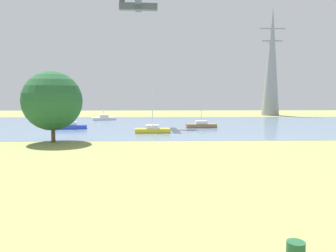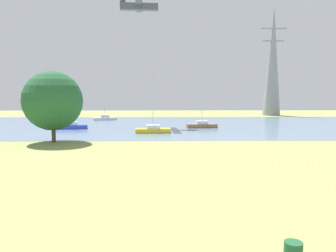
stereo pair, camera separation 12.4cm
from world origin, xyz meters
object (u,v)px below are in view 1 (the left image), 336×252
(light_aircraft, at_px, (138,6))
(electricity_pylon, at_px, (272,62))
(tree_west_near, at_px, (52,101))
(sailboat_yellow, at_px, (153,130))
(sailboat_blue, at_px, (71,126))
(sailboat_brown, at_px, (201,125))
(sailboat_white, at_px, (104,118))

(light_aircraft, bearing_deg, electricity_pylon, 39.46)
(tree_west_near, relative_size, electricity_pylon, 0.29)
(sailboat_yellow, relative_size, sailboat_blue, 1.03)
(sailboat_yellow, xyz_separation_m, tree_west_near, (-10.82, -8.49, 4.10))
(tree_west_near, height_order, light_aircraft, light_aircraft)
(sailboat_brown, bearing_deg, electricity_pylon, 55.55)
(tree_west_near, bearing_deg, light_aircraft, 68.39)
(sailboat_yellow, bearing_deg, sailboat_brown, 42.63)
(sailboat_white, relative_size, sailboat_blue, 0.70)
(sailboat_brown, height_order, tree_west_near, tree_west_near)
(light_aircraft, bearing_deg, sailboat_white, 126.21)
(tree_west_near, distance_m, electricity_pylon, 62.11)
(sailboat_blue, relative_size, tree_west_near, 0.99)
(sailboat_brown, distance_m, electricity_pylon, 40.15)
(electricity_pylon, bearing_deg, light_aircraft, -140.54)
(sailboat_white, height_order, tree_west_near, tree_west_near)
(electricity_pylon, xyz_separation_m, light_aircraft, (-31.67, -26.08, 6.52))
(sailboat_white, relative_size, tree_west_near, 0.69)
(sailboat_yellow, bearing_deg, electricity_pylon, 52.80)
(sailboat_brown, xyz_separation_m, electricity_pylon, (21.48, 31.31, 13.03))
(sailboat_white, xyz_separation_m, electricity_pylon, (39.61, 15.24, 13.06))
(sailboat_white, bearing_deg, electricity_pylon, 21.05)
(sailboat_brown, relative_size, tree_west_near, 0.95)
(sailboat_white, bearing_deg, sailboat_brown, -41.56)
(sailboat_white, relative_size, sailboat_brown, 0.73)
(sailboat_brown, height_order, electricity_pylon, electricity_pylon)
(tree_west_near, bearing_deg, electricity_pylon, 49.55)
(sailboat_yellow, bearing_deg, light_aircraft, 102.12)
(sailboat_white, bearing_deg, sailboat_yellow, -65.39)
(sailboat_yellow, distance_m, sailboat_brown, 10.29)
(sailboat_yellow, xyz_separation_m, sailboat_brown, (7.57, 6.97, -0.01))
(sailboat_blue, bearing_deg, sailboat_white, 83.18)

